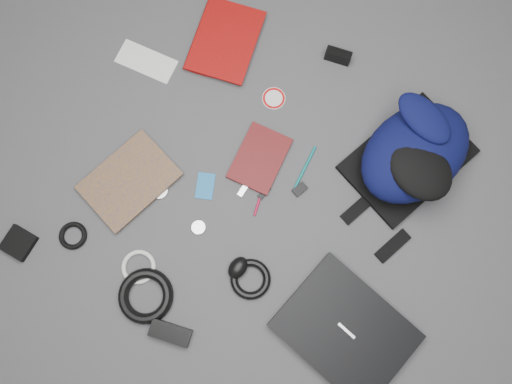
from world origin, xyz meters
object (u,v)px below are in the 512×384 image
at_px(comic_book, 109,158).
at_px(dvd_case, 260,158).
at_px(laptop, 345,330).
at_px(compact_camera, 338,56).
at_px(mouse, 238,268).
at_px(pouch, 19,243).
at_px(power_brick, 170,333).
at_px(textbook_red, 196,32).
at_px(backpack, 415,153).

relative_size(comic_book, dvd_case, 1.39).
bearing_deg(comic_book, laptop, 11.08).
xyz_separation_m(compact_camera, mouse, (0.03, -0.77, -0.00)).
bearing_deg(pouch, power_brick, -1.80).
height_order(compact_camera, mouse, compact_camera).
bearing_deg(textbook_red, backpack, -15.10).
height_order(laptop, mouse, mouse).
xyz_separation_m(dvd_case, pouch, (-0.54, -0.58, 0.00)).
xyz_separation_m(comic_book, compact_camera, (0.50, 0.65, 0.01)).
bearing_deg(compact_camera, dvd_case, -108.43).
distance_m(backpack, compact_camera, 0.42).
relative_size(textbook_red, power_brick, 2.25).
bearing_deg(comic_book, compact_camera, 71.91).
distance_m(textbook_red, power_brick, 0.98).
height_order(backpack, pouch, backpack).
bearing_deg(mouse, comic_book, 175.12).
bearing_deg(dvd_case, compact_camera, 78.36).
bearing_deg(dvd_case, textbook_red, 141.28).
distance_m(comic_book, pouch, 0.38).
distance_m(dvd_case, power_brick, 0.60).
xyz_separation_m(backpack, pouch, (-0.96, -0.80, -0.08)).
bearing_deg(laptop, textbook_red, 157.58).
distance_m(comic_book, power_brick, 0.58).
relative_size(textbook_red, pouch, 3.21).
height_order(compact_camera, pouch, compact_camera).
height_order(comic_book, power_brick, power_brick).
bearing_deg(compact_camera, laptop, -71.97).
height_order(textbook_red, power_brick, same).
bearing_deg(pouch, textbook_red, 80.47).
distance_m(textbook_red, comic_book, 0.51).
relative_size(comic_book, compact_camera, 3.29).
bearing_deg(backpack, mouse, -98.26).
height_order(dvd_case, mouse, mouse).
xyz_separation_m(laptop, mouse, (-0.37, 0.02, 0.00)).
distance_m(backpack, laptop, 0.58).
distance_m(dvd_case, pouch, 0.79).
distance_m(dvd_case, mouse, 0.35).
relative_size(backpack, mouse, 5.69).
relative_size(backpack, comic_book, 1.49).
bearing_deg(mouse, textbook_red, 135.66).
relative_size(backpack, dvd_case, 2.06).
bearing_deg(mouse, backpack, 67.53).
bearing_deg(dvd_case, comic_book, -154.89).
height_order(textbook_red, compact_camera, compact_camera).
distance_m(backpack, textbook_red, 0.82).
height_order(laptop, dvd_case, laptop).
bearing_deg(mouse, pouch, -151.38).
relative_size(power_brick, pouch, 1.43).
distance_m(comic_book, mouse, 0.54).
distance_m(textbook_red, dvd_case, 0.49).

